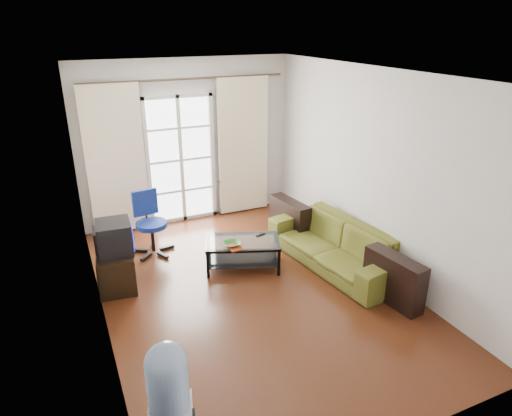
{
  "coord_description": "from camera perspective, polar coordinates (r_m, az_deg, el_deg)",
  "views": [
    {
      "loc": [
        -2.01,
        -4.64,
        3.22
      ],
      "look_at": [
        0.23,
        0.35,
        0.97
      ],
      "focal_mm": 32.0,
      "sensor_mm": 36.0,
      "label": 1
    }
  ],
  "objects": [
    {
      "name": "curtain_rod",
      "position": [
        7.47,
        -8.77,
        15.66
      ],
      "size": [
        3.3,
        0.04,
        0.04
      ],
      "primitive_type": "cylinder",
      "rotation": [
        0.0,
        1.57,
        0.0
      ],
      "color": "#4C3F2D",
      "rests_on": "wall_back"
    },
    {
      "name": "book",
      "position": [
        6.07,
        -3.43,
        -5.11
      ],
      "size": [
        0.18,
        0.23,
        0.02
      ],
      "primitive_type": "imported",
      "rotation": [
        0.0,
        0.0,
        0.02
      ],
      "color": "#AA1415",
      "rests_on": "coffee_table"
    },
    {
      "name": "wall_right",
      "position": [
        6.29,
        14.51,
        4.35
      ],
      "size": [
        0.02,
        5.2,
        2.7
      ],
      "primitive_type": "cube",
      "color": "silver",
      "rests_on": "floor"
    },
    {
      "name": "wall_back",
      "position": [
        7.75,
        -8.53,
        8.15
      ],
      "size": [
        3.6,
        0.02,
        2.7
      ],
      "primitive_type": "cube",
      "color": "silver",
      "rests_on": "floor"
    },
    {
      "name": "tv_stand",
      "position": [
        6.21,
        -17.03,
        -7.31
      ],
      "size": [
        0.53,
        0.73,
        0.5
      ],
      "primitive_type": "cube",
      "rotation": [
        0.0,
        0.0,
        -0.12
      ],
      "color": "black",
      "rests_on": "floor"
    },
    {
      "name": "crt_tv",
      "position": [
        5.99,
        -17.47,
        -3.57
      ],
      "size": [
        0.48,
        0.48,
        0.41
      ],
      "rotation": [
        0.0,
        0.0,
        -0.07
      ],
      "color": "black",
      "rests_on": "tv_stand"
    },
    {
      "name": "wall_left",
      "position": [
        5.01,
        -19.98,
        -0.96
      ],
      "size": [
        0.02,
        5.2,
        2.7
      ],
      "primitive_type": "cube",
      "color": "silver",
      "rests_on": "floor"
    },
    {
      "name": "curtain_right",
      "position": [
        7.97,
        -1.61,
        7.68
      ],
      "size": [
        0.9,
        0.07,
        2.35
      ],
      "primitive_type": "cube",
      "color": "#FFF3CD",
      "rests_on": "curtain_rod"
    },
    {
      "name": "coffee_table",
      "position": [
        6.37,
        -1.66,
        -5.27
      ],
      "size": [
        1.16,
        0.9,
        0.41
      ],
      "rotation": [
        0.0,
        0.0,
        -0.36
      ],
      "color": "silver",
      "rests_on": "floor"
    },
    {
      "name": "bowl",
      "position": [
        6.15,
        -3.06,
        -4.54
      ],
      "size": [
        0.26,
        0.26,
        0.06
      ],
      "primitive_type": "imported",
      "rotation": [
        0.0,
        0.0,
        -0.05
      ],
      "color": "#359258",
      "rests_on": "coffee_table"
    },
    {
      "name": "curtain_left",
      "position": [
        7.45,
        -17.12,
        5.63
      ],
      "size": [
        0.9,
        0.07,
        2.35
      ],
      "primitive_type": "cube",
      "color": "#FFF3CD",
      "rests_on": "curtain_rod"
    },
    {
      "name": "ceiling",
      "position": [
        5.09,
        -0.82,
        16.51
      ],
      "size": [
        5.2,
        5.2,
        0.0
      ],
      "primitive_type": "plane",
      "rotation": [
        3.14,
        0.0,
        0.0
      ],
      "color": "white",
      "rests_on": "wall_back"
    },
    {
      "name": "remote",
      "position": [
        6.45,
        0.58,
        -3.36
      ],
      "size": [
        0.15,
        0.08,
        0.02
      ],
      "primitive_type": "cube",
      "rotation": [
        0.0,
        0.0,
        0.29
      ],
      "color": "black",
      "rests_on": "coffee_table"
    },
    {
      "name": "french_door",
      "position": [
        7.73,
        -9.37,
        5.95
      ],
      "size": [
        1.16,
        0.06,
        2.15
      ],
      "color": "white",
      "rests_on": "wall_back"
    },
    {
      "name": "sofa",
      "position": [
        6.5,
        9.82,
        -4.55
      ],
      "size": [
        2.36,
        1.41,
        0.62
      ],
      "primitive_type": "imported",
      "rotation": [
        0.0,
        0.0,
        -1.43
      ],
      "color": "brown",
      "rests_on": "floor"
    },
    {
      "name": "floor",
      "position": [
        6.0,
        -0.68,
        -10.1
      ],
      "size": [
        5.2,
        5.2,
        0.0
      ],
      "primitive_type": "plane",
      "color": "#552814",
      "rests_on": "ground"
    },
    {
      "name": "task_chair",
      "position": [
        6.94,
        -12.9,
        -3.35
      ],
      "size": [
        0.72,
        0.72,
        0.94
      ],
      "rotation": [
        0.0,
        0.0,
        0.13
      ],
      "color": "black",
      "rests_on": "floor"
    },
    {
      "name": "wall_front",
      "position": [
        3.42,
        17.33,
        -11.87
      ],
      "size": [
        3.6,
        0.02,
        2.7
      ],
      "primitive_type": "cube",
      "color": "silver",
      "rests_on": "floor"
    },
    {
      "name": "radiator",
      "position": [
        8.2,
        -2.56,
        1.71
      ],
      "size": [
        0.64,
        0.12,
        0.64
      ],
      "primitive_type": "cube",
      "color": "#99999C",
      "rests_on": "floor"
    }
  ]
}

